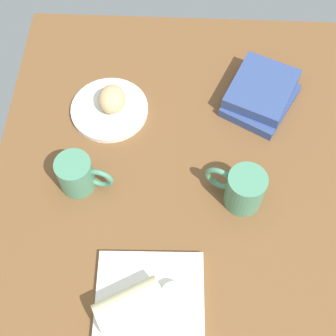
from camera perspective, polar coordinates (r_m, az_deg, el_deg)
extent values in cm
cube|color=brown|center=(113.45, 1.86, -2.80)|extent=(110.00, 90.00, 4.00)
cylinder|color=white|center=(123.48, -6.91, 6.87)|extent=(19.44, 19.44, 1.40)
ellipsoid|color=tan|center=(120.76, -6.64, 8.08)|extent=(8.14, 7.01, 5.89)
cube|color=white|center=(101.36, -2.19, -15.85)|extent=(22.59, 22.59, 1.60)
cylinder|color=silver|center=(99.53, 0.63, -14.87)|extent=(5.15, 5.15, 2.67)
cylinder|color=#D65631|center=(98.53, 0.64, -14.71)|extent=(4.22, 4.22, 0.40)
cylinder|color=beige|center=(97.52, -4.62, -15.83)|extent=(11.98, 14.76, 6.28)
cube|color=#33477F|center=(125.77, 10.82, 7.82)|extent=(22.62, 21.30, 2.54)
cube|color=#33477F|center=(124.63, 11.03, 9.18)|extent=(22.05, 20.46, 3.04)
cylinder|color=#4C8C6B|center=(107.03, 9.07, -2.57)|extent=(8.57, 8.57, 10.07)
cylinder|color=olive|center=(103.15, 9.41, -1.45)|extent=(7.03, 7.03, 0.40)
torus|color=#4C8C6B|center=(107.56, 6.17, -1.32)|extent=(4.07, 7.09, 7.24)
cylinder|color=#4C8C6B|center=(110.16, -10.86, -0.64)|extent=(8.16, 8.16, 9.09)
cylinder|color=#AB7737|center=(106.79, -11.21, 0.39)|extent=(6.69, 6.69, 0.40)
torus|color=#4C8C6B|center=(108.67, -8.10, -1.22)|extent=(2.37, 6.76, 6.65)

